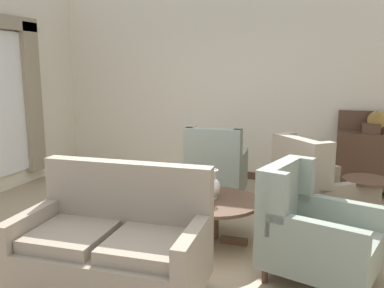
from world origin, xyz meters
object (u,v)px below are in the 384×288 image
Objects in this scene: porcelain_vase at (212,186)px; side_table at (365,202)px; armchair_near_sideboard at (312,232)px; coffee_table at (214,207)px; armchair_near_window at (216,170)px; armchair_back_corner at (317,195)px; sideboard at (368,159)px; gramophone at (375,119)px; settee at (114,245)px.

porcelain_vase is 1.65m from side_table.
coffee_table is at bearing 81.64° from armchair_near_sideboard.
armchair_near_window reaches higher than armchair_near_sideboard.
armchair_back_corner is 0.97× the size of sideboard.
porcelain_vase is 2.81m from sideboard.
porcelain_vase is 1.17m from armchair_back_corner.
coffee_table is 0.91× the size of armchair_near_window.
armchair_near_sideboard is at bearing -114.80° from side_table.
gramophone is (1.69, 2.21, 0.73)m from coffee_table.
armchair_near_window is 2.14m from armchair_near_sideboard.
gramophone is (0.04, -0.08, 0.60)m from sideboard.
porcelain_vase is at bearing -126.61° from sideboard.
settee is 2.47m from armchair_near_window.
armchair_near_sideboard is 2.82m from sideboard.
porcelain_vase is 1.16m from armchair_near_sideboard.
porcelain_vase is at bearing 75.21° from armchair_back_corner.
coffee_table is at bearing -157.41° from side_table.
gramophone reaches higher than armchair_near_sideboard.
coffee_table is 0.91× the size of armchair_near_sideboard.
side_table is (1.98, 1.86, -0.03)m from settee.
armchair_back_corner reaches higher than coffee_table.
sideboard is at bearing 2.73° from armchair_near_sideboard.
settee is 1.68m from armchair_near_sideboard.
coffee_table is 1.28m from armchair_near_window.
porcelain_vase is 0.69× the size of gramophone.
armchair_near_window is at bearing -154.01° from gramophone.
settee is at bearing -122.19° from gramophone.
porcelain_vase is 1.24m from armchair_near_window.
coffee_table is at bearing -50.45° from porcelain_vase.
armchair_back_corner is (1.04, 0.52, -0.15)m from porcelain_vase.
side_table is 1.45× the size of gramophone.
porcelain_vase is 0.21× the size of settee.
sideboard is 0.60m from gramophone.
armchair_back_corner is at bearing -110.05° from sideboard.
porcelain_vase is 0.48× the size of side_table.
armchair_back_corner reaches higher than armchair_near_window.
sideboard is at bearing -155.71° from armchair_near_window.
settee is 1.30× the size of armchair_back_corner.
gramophone is (0.19, 1.59, 0.72)m from side_table.
armchair_near_window reaches higher than coffee_table.
settee is 3.33× the size of gramophone.
armchair_near_sideboard is 1.18m from side_table.
armchair_back_corner is 1.85m from sideboard.
armchair_near_sideboard is at bearing 124.04° from armchair_near_window.
armchair_back_corner is at bearing 148.92° from armchair_near_window.
armchair_back_corner is (1.49, 1.79, 0.02)m from settee.
gramophone is at bearing -63.44° from armchair_back_corner.
gramophone is (0.68, 1.66, 0.66)m from armchair_back_corner.
settee is at bearing -121.06° from sideboard.
side_table is at bearing -94.97° from sideboard.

